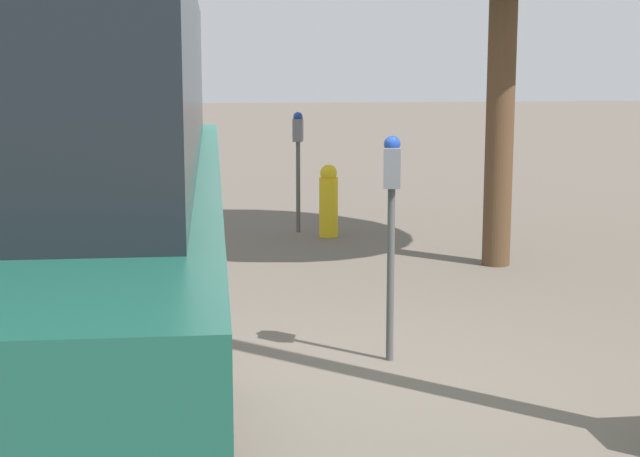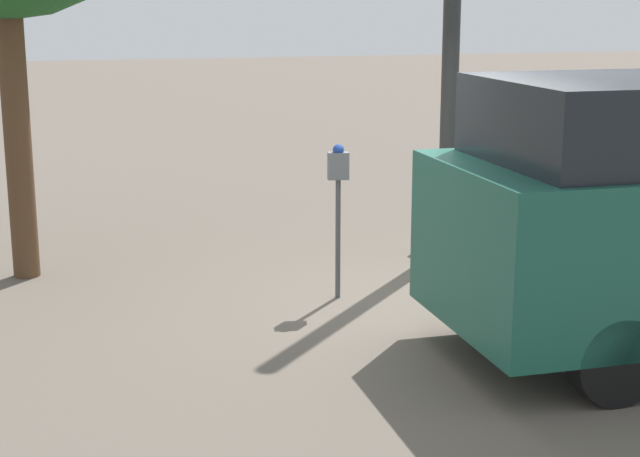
# 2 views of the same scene
# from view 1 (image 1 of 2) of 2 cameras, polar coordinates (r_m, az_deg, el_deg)

# --- Properties ---
(ground_plane) EXTENTS (80.00, 80.00, 0.00)m
(ground_plane) POSITION_cam_1_polar(r_m,az_deg,el_deg) (6.02, -0.25, -9.59)
(ground_plane) COLOR #60564C
(parking_meter_near) EXTENTS (0.22, 0.14, 1.51)m
(parking_meter_near) POSITION_cam_1_polar(r_m,az_deg,el_deg) (6.43, 4.18, 1.88)
(parking_meter_near) COLOR #4C4C4C
(parking_meter_near) RESTS_ON ground
(parking_meter_far) EXTENTS (0.22, 0.14, 1.40)m
(parking_meter_far) POSITION_cam_1_polar(r_m,az_deg,el_deg) (11.36, -1.29, 4.94)
(parking_meter_far) COLOR #4C4C4C
(parking_meter_far) RESTS_ON ground
(fire_hydrant) EXTENTS (0.21, 0.21, 0.83)m
(fire_hydrant) POSITION_cam_1_polar(r_m,az_deg,el_deg) (11.13, 0.50, 1.62)
(fire_hydrant) COLOR gold
(fire_hydrant) RESTS_ON ground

